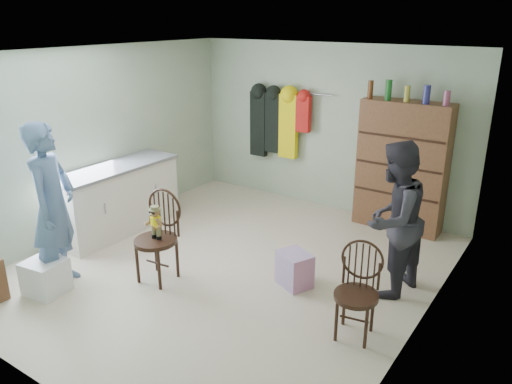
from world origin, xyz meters
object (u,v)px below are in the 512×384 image
Objects in this scene: counter at (117,198)px; dresser at (402,166)px; chair_front at (158,230)px; chair_far at (358,287)px.

dresser is at bearing 35.69° from counter.
chair_front is (1.46, -0.65, 0.12)m from counter.
counter is 1.60m from chair_front.
chair_far is 2.77m from dresser.
counter is 3.76m from chair_far.
chair_far is at bearing 1.57° from chair_front.
counter reaches higher than chair_far.
counter is 3.96m from dresser.
counter is 2.00× the size of chair_far.
chair_front is 3.44m from dresser.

